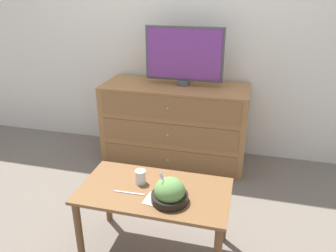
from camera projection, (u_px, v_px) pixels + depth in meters
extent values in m
plane|color=#70665B|center=(175.00, 145.00, 3.53)|extent=(12.00, 12.00, 0.00)
cube|color=white|center=(177.00, 19.00, 3.04)|extent=(12.00, 0.05, 2.60)
cube|color=#9E6B3D|center=(175.00, 124.00, 3.11)|extent=(1.33, 0.51, 0.75)
cube|color=brown|center=(168.00, 160.00, 2.98)|extent=(1.23, 0.01, 0.20)
sphere|color=tan|center=(168.00, 160.00, 2.98)|extent=(0.02, 0.02, 0.02)
cube|color=brown|center=(168.00, 135.00, 2.88)|extent=(1.23, 0.01, 0.20)
sphere|color=tan|center=(168.00, 135.00, 2.88)|extent=(0.02, 0.02, 0.02)
cube|color=brown|center=(168.00, 108.00, 2.78)|extent=(1.23, 0.01, 0.20)
sphere|color=tan|center=(168.00, 108.00, 2.78)|extent=(0.02, 0.02, 0.02)
cylinder|color=#515156|center=(184.00, 83.00, 2.97)|extent=(0.12, 0.12, 0.05)
cube|color=#515156|center=(184.00, 54.00, 2.87)|extent=(0.70, 0.04, 0.47)
cube|color=#7A3893|center=(184.00, 54.00, 2.85)|extent=(0.66, 0.01, 0.43)
cube|color=brown|center=(154.00, 191.00, 1.95)|extent=(0.90, 0.49, 0.02)
cylinder|color=brown|center=(79.00, 233.00, 1.96)|extent=(0.04, 0.04, 0.45)
cylinder|color=brown|center=(108.00, 194.00, 2.32)|extent=(0.04, 0.04, 0.45)
cylinder|color=brown|center=(224.00, 212.00, 2.14)|extent=(0.04, 0.04, 0.45)
cylinder|color=black|center=(170.00, 198.00, 1.84)|extent=(0.21, 0.21, 0.04)
ellipsoid|color=#66994C|center=(170.00, 190.00, 1.82)|extent=(0.17, 0.17, 0.14)
cube|color=silver|center=(167.00, 189.00, 1.79)|extent=(0.08, 0.03, 0.14)
cube|color=silver|center=(161.00, 176.00, 1.78)|extent=(0.02, 0.03, 0.03)
cylinder|color=beige|center=(141.00, 179.00, 2.01)|extent=(0.06, 0.06, 0.05)
cylinder|color=white|center=(141.00, 177.00, 2.00)|extent=(0.07, 0.07, 0.09)
cube|color=silver|center=(156.00, 200.00, 1.85)|extent=(0.13, 0.13, 0.00)
cube|color=silver|center=(129.00, 193.00, 1.91)|extent=(0.19, 0.02, 0.01)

